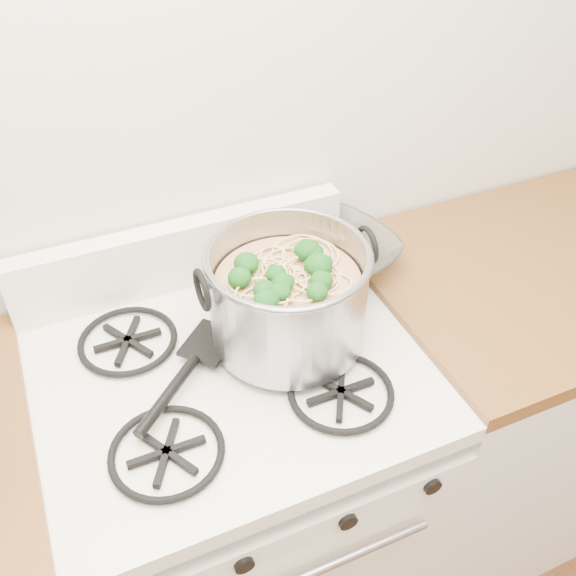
{
  "coord_description": "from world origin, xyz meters",
  "views": [
    {
      "loc": [
        -0.25,
        0.42,
        1.85
      ],
      "look_at": [
        0.14,
        1.29,
        1.05
      ],
      "focal_mm": 40.0,
      "sensor_mm": 36.0,
      "label": 1
    }
  ],
  "objects_px": {
    "gas_range": "(242,499)",
    "stock_pot": "(288,298)",
    "glass_bowl": "(327,261)",
    "spatula": "(209,340)"
  },
  "relations": [
    {
      "from": "stock_pot",
      "to": "spatula",
      "type": "bearing_deg",
      "value": 166.82
    },
    {
      "from": "gas_range",
      "to": "stock_pot",
      "type": "height_order",
      "value": "stock_pot"
    },
    {
      "from": "gas_range",
      "to": "spatula",
      "type": "relative_size",
      "value": 2.98
    },
    {
      "from": "gas_range",
      "to": "glass_bowl",
      "type": "distance_m",
      "value": 0.62
    },
    {
      "from": "gas_range",
      "to": "spatula",
      "type": "distance_m",
      "value": 0.5
    },
    {
      "from": "gas_range",
      "to": "stock_pot",
      "type": "xyz_separation_m",
      "value": [
        0.14,
        0.03,
        0.59
      ]
    },
    {
      "from": "gas_range",
      "to": "stock_pot",
      "type": "distance_m",
      "value": 0.6
    },
    {
      "from": "gas_range",
      "to": "glass_bowl",
      "type": "xyz_separation_m",
      "value": [
        0.31,
        0.2,
        0.5
      ]
    },
    {
      "from": "gas_range",
      "to": "glass_bowl",
      "type": "height_order",
      "value": "glass_bowl"
    },
    {
      "from": "spatula",
      "to": "glass_bowl",
      "type": "relative_size",
      "value": 2.59
    }
  ]
}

